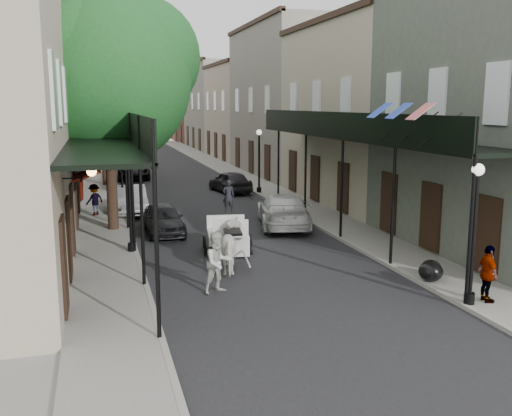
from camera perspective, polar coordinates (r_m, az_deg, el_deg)
ground at (r=16.07m, az=4.07°, el=-8.93°), size 140.00×140.00×0.00m
road at (r=35.05m, az=-7.06°, el=1.59°), size 8.00×90.00×0.01m
sidewalk_left at (r=34.65m, az=-15.26°, el=1.29°), size 2.20×90.00×0.12m
sidewalk_right at (r=36.12m, az=0.80°, el=2.02°), size 2.20×90.00×0.12m
building_row_left at (r=44.38m, az=-20.47°, el=9.65°), size 5.00×80.00×10.50m
building_row_right at (r=46.35m, az=1.58°, el=10.30°), size 5.00×80.00×10.50m
gallery_left at (r=21.27m, az=-14.75°, el=6.66°), size 2.20×18.05×4.88m
gallery_right at (r=23.50m, az=9.48°, el=7.17°), size 2.20×18.05×4.88m
tree_near at (r=24.48m, az=-13.76°, el=12.85°), size 7.31×6.80×9.63m
tree_far at (r=38.45m, az=-14.61°, el=10.83°), size 6.45×6.00×8.61m
lamppost_right_near at (r=15.72m, az=20.95°, el=-2.28°), size 0.32×0.32×3.71m
lamppost_left at (r=20.54m, az=-12.51°, el=1.00°), size 0.32×0.32×3.71m
lamppost_right_far at (r=33.72m, az=0.31°, el=4.83°), size 0.32×0.32×3.71m
horse at (r=18.36m, az=-2.31°, el=-3.76°), size 1.16×2.06×1.65m
carriage at (r=20.80m, az=-2.96°, el=-1.39°), size 1.90×2.60×2.76m
pedestrian_walking at (r=16.24m, az=-3.83°, el=-5.48°), size 1.03×0.92×1.76m
pedestrian_sidewalk_left at (r=27.93m, az=-15.85°, el=0.81°), size 1.10×1.00×1.48m
pedestrian_sidewalk_right at (r=16.31m, az=22.19°, el=-6.12°), size 0.52×0.95×1.54m
car_left_near at (r=23.91m, az=-9.23°, el=-1.05°), size 1.53×3.69×1.25m
car_left_mid at (r=28.68m, az=-12.37°, el=0.81°), size 1.43×4.03×1.32m
car_left_far at (r=41.98m, az=-12.15°, el=3.79°), size 2.43×4.90×1.33m
car_right_near at (r=24.95m, az=2.72°, el=-0.21°), size 3.07×5.36×1.46m
car_right_far at (r=34.63m, az=-2.62°, el=2.66°), size 2.23×4.12×1.33m
trash_bags at (r=17.93m, az=17.09°, el=-5.97°), size 0.97×1.12×0.61m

